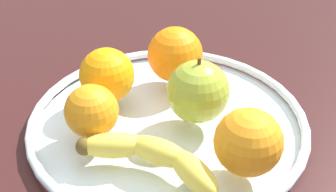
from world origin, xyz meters
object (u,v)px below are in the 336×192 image
(fruit_bowl, at_px, (168,120))
(apple, at_px, (198,92))
(orange_back_left, at_px, (175,55))
(orange_center, at_px, (107,75))
(orange_front_right, at_px, (248,142))
(orange_front_left, at_px, (92,111))
(banana, at_px, (152,156))

(fruit_bowl, height_order, apple, apple)
(orange_back_left, bearing_deg, orange_center, 49.46)
(orange_center, bearing_deg, orange_front_right, 160.60)
(apple, xyz_separation_m, orange_front_left, (0.11, 0.07, -0.01))
(banana, distance_m, orange_front_left, 0.10)
(orange_center, height_order, orange_front_right, orange_front_right)
(orange_back_left, xyz_separation_m, orange_front_right, (-0.14, 0.15, -0.00))
(orange_center, bearing_deg, apple, 179.84)
(orange_center, bearing_deg, banana, 135.18)
(fruit_bowl, distance_m, orange_back_left, 0.10)
(fruit_bowl, xyz_separation_m, orange_front_left, (0.07, 0.07, 0.04))
(banana, height_order, orange_back_left, orange_back_left)
(banana, distance_m, orange_back_left, 0.19)
(apple, distance_m, orange_front_left, 0.13)
(orange_center, xyz_separation_m, orange_front_right, (-0.20, 0.07, 0.00))
(orange_front_left, bearing_deg, orange_back_left, -108.79)
(orange_center, distance_m, orange_front_left, 0.08)
(orange_front_left, bearing_deg, orange_center, -77.83)
(banana, xyz_separation_m, orange_back_left, (0.04, -0.18, 0.02))
(banana, height_order, orange_front_left, orange_front_left)
(orange_front_right, bearing_deg, orange_center, -19.40)
(orange_back_left, bearing_deg, fruit_bowl, 103.64)
(banana, relative_size, apple, 2.08)
(fruit_bowl, relative_size, banana, 1.99)
(fruit_bowl, bearing_deg, orange_front_right, 151.11)
(apple, height_order, orange_center, apple)
(apple, bearing_deg, orange_center, -0.16)
(orange_front_right, xyz_separation_m, orange_front_left, (0.19, 0.00, -0.01))
(orange_front_right, bearing_deg, banana, 18.11)
(orange_front_right, height_order, orange_front_left, orange_front_right)
(fruit_bowl, bearing_deg, orange_back_left, -76.36)
(fruit_bowl, distance_m, banana, 0.10)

